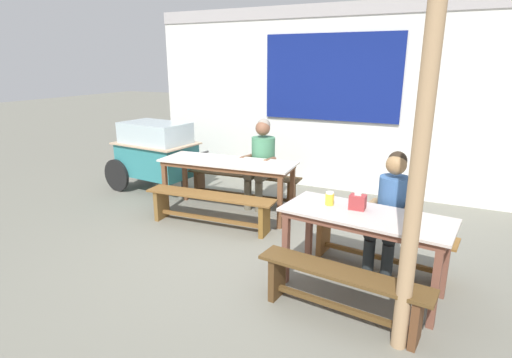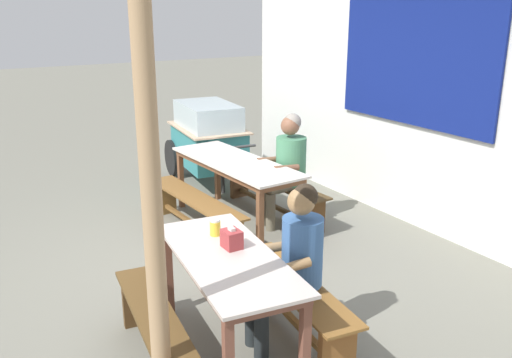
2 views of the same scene
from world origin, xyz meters
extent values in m
plane|color=slate|center=(0.00, 0.00, 0.00)|extent=(40.00, 40.00, 0.00)
cube|color=white|center=(0.00, 2.71, 1.38)|extent=(6.27, 0.12, 2.76)
cube|color=navy|center=(0.07, 2.62, 1.85)|extent=(2.20, 0.03, 1.35)
cube|color=silver|center=(-0.87, 0.90, 0.76)|extent=(1.93, 0.77, 0.03)
cube|color=brown|center=(-0.87, 0.90, 0.71)|extent=(1.85, 0.70, 0.06)
cube|color=brown|center=(-0.02, 1.22, 0.34)|extent=(0.06, 0.06, 0.68)
cube|color=brown|center=(0.02, 0.69, 0.34)|extent=(0.06, 0.06, 0.68)
cube|color=brown|center=(-1.75, 1.12, 0.34)|extent=(0.06, 0.06, 0.68)
cube|color=brown|center=(-1.72, 0.58, 0.34)|extent=(0.06, 0.06, 0.68)
cube|color=beige|center=(1.27, -0.35, 0.76)|extent=(1.57, 0.82, 0.02)
cube|color=brown|center=(1.27, -0.35, 0.71)|extent=(1.49, 0.75, 0.06)
cube|color=brown|center=(1.97, -0.17, 0.34)|extent=(0.07, 0.07, 0.68)
cube|color=brown|center=(0.64, -0.01, 0.34)|extent=(0.07, 0.07, 0.68)
cube|color=brown|center=(0.57, -0.52, 0.34)|extent=(0.07, 0.07, 0.68)
cube|color=#49361C|center=(-0.90, 1.44, 0.43)|extent=(1.80, 0.40, 0.02)
cube|color=#4C2F16|center=(-0.13, 1.49, 0.21)|extent=(0.08, 0.25, 0.42)
cube|color=#50351F|center=(-1.67, 1.40, 0.21)|extent=(0.08, 0.25, 0.42)
cube|color=#49361C|center=(-0.90, 1.44, 0.10)|extent=(1.51, 0.14, 0.04)
cube|color=brown|center=(-0.83, 0.36, 0.43)|extent=(1.78, 0.42, 0.02)
cube|color=brown|center=(-0.08, 0.41, 0.21)|extent=(0.08, 0.27, 0.42)
cube|color=brown|center=(-1.59, 0.31, 0.21)|extent=(0.08, 0.27, 0.42)
cube|color=brown|center=(-0.83, 0.36, 0.10)|extent=(1.48, 0.13, 0.04)
cube|color=brown|center=(1.34, 0.19, 0.43)|extent=(1.51, 0.50, 0.02)
cube|color=brown|center=(1.95, 0.11, 0.21)|extent=(0.09, 0.28, 0.42)
cube|color=brown|center=(0.72, 0.27, 0.21)|extent=(0.09, 0.28, 0.42)
cube|color=brown|center=(1.34, 0.19, 0.10)|extent=(1.20, 0.19, 0.04)
cube|color=brown|center=(1.20, -0.89, 0.42)|extent=(1.48, 0.44, 0.03)
cube|color=#4F351B|center=(0.60, -0.81, 0.20)|extent=(0.09, 0.23, 0.41)
cube|color=brown|center=(1.20, -0.89, 0.10)|extent=(1.17, 0.19, 0.04)
cube|color=teal|center=(-2.46, 1.34, 0.53)|extent=(1.28, 0.88, 0.52)
cube|color=silver|center=(-2.46, 1.34, 0.97)|extent=(1.15, 0.79, 0.36)
cube|color=tan|center=(-2.46, 1.34, 0.80)|extent=(1.37, 0.97, 0.02)
cylinder|color=black|center=(-2.96, 1.81, 0.27)|extent=(0.54, 0.11, 0.54)
cylinder|color=black|center=(-3.05, 1.00, 0.27)|extent=(0.54, 0.11, 0.54)
cylinder|color=#333333|center=(-1.92, 1.28, 0.14)|extent=(0.05, 0.05, 0.27)
cylinder|color=#3F3F3F|center=(-1.69, 1.26, 0.69)|extent=(0.12, 0.75, 0.04)
cylinder|color=#6A624F|center=(-0.68, 1.15, 0.22)|extent=(0.11, 0.11, 0.44)
cylinder|color=#6A624F|center=(-0.50, 1.14, 0.22)|extent=(0.11, 0.11, 0.44)
cylinder|color=#6A624F|center=(-0.67, 1.31, 0.49)|extent=(0.14, 0.36, 0.13)
cylinder|color=#6A624F|center=(-0.49, 1.30, 0.49)|extent=(0.14, 0.36, 0.13)
cylinder|color=#44815C|center=(-0.58, 1.46, 0.75)|extent=(0.34, 0.34, 0.55)
sphere|color=brown|center=(-0.58, 1.44, 1.17)|extent=(0.21, 0.21, 0.21)
sphere|color=gray|center=(-0.58, 1.47, 1.20)|extent=(0.20, 0.20, 0.20)
cylinder|color=brown|center=(-0.77, 1.29, 0.74)|extent=(0.08, 0.31, 0.09)
cylinder|color=brown|center=(-0.39, 1.28, 0.74)|extent=(0.08, 0.31, 0.09)
cylinder|color=#22282A|center=(1.30, -0.16, 0.22)|extent=(0.11, 0.11, 0.44)
cylinder|color=#22282A|center=(1.48, -0.19, 0.22)|extent=(0.11, 0.11, 0.44)
cylinder|color=#22282A|center=(1.32, 0.01, 0.49)|extent=(0.19, 0.42, 0.13)
cylinder|color=#22282A|center=(1.50, -0.01, 0.49)|extent=(0.19, 0.42, 0.13)
cylinder|color=#396098|center=(1.44, 0.18, 0.74)|extent=(0.30, 0.30, 0.52)
sphere|color=#977248|center=(1.44, 0.16, 1.13)|extent=(0.20, 0.20, 0.20)
sphere|color=#2D2319|center=(1.44, 0.19, 1.16)|extent=(0.18, 0.18, 0.18)
cylinder|color=#977248|center=(1.24, 0.03, 0.73)|extent=(0.11, 0.31, 0.07)
cylinder|color=#977248|center=(1.58, -0.03, 0.73)|extent=(0.11, 0.31, 0.10)
cube|color=#A03436|center=(1.17, -0.26, 0.84)|extent=(0.15, 0.12, 0.13)
cube|color=white|center=(1.17, -0.26, 0.91)|extent=(0.06, 0.04, 0.02)
cylinder|color=yellow|center=(0.91, -0.26, 0.82)|extent=(0.08, 0.08, 0.11)
cylinder|color=white|center=(0.91, -0.26, 0.89)|extent=(0.07, 0.07, 0.02)
cylinder|color=tan|center=(1.70, -1.03, 1.29)|extent=(0.12, 0.12, 2.59)
camera|label=1|loc=(1.85, -3.88, 2.09)|focal=28.50mm
camera|label=2|loc=(4.39, -1.99, 2.45)|focal=38.54mm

